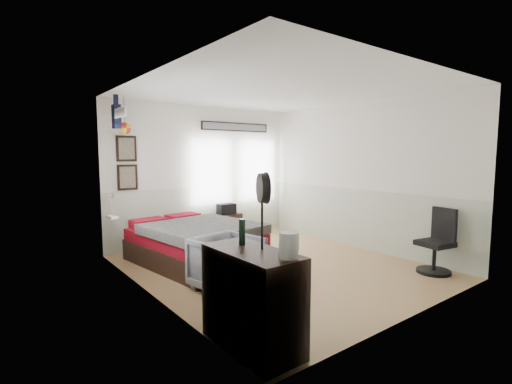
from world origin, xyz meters
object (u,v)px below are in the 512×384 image
(task_chair, at_px, (437,247))
(dresser, at_px, (252,299))
(nightstand, at_px, (226,227))
(bed, at_px, (195,243))
(armchair, at_px, (227,263))

(task_chair, bearing_deg, dresser, -169.38)
(nightstand, bearing_deg, dresser, -133.85)
(nightstand, relative_size, task_chair, 0.55)
(bed, height_order, dresser, dresser)
(dresser, height_order, nightstand, dresser)
(dresser, xyz_separation_m, armchair, (0.59, 1.33, -0.10))
(armchair, bearing_deg, dresser, -123.82)
(nightstand, distance_m, task_chair, 3.92)
(bed, bearing_deg, dresser, -115.13)
(dresser, height_order, task_chair, task_chair)
(dresser, relative_size, armchair, 1.29)
(bed, xyz_separation_m, task_chair, (2.63, -2.60, 0.07))
(dresser, distance_m, nightstand, 4.29)
(bed, xyz_separation_m, armchair, (-0.24, -1.32, 0.03))
(bed, height_order, task_chair, task_chair)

